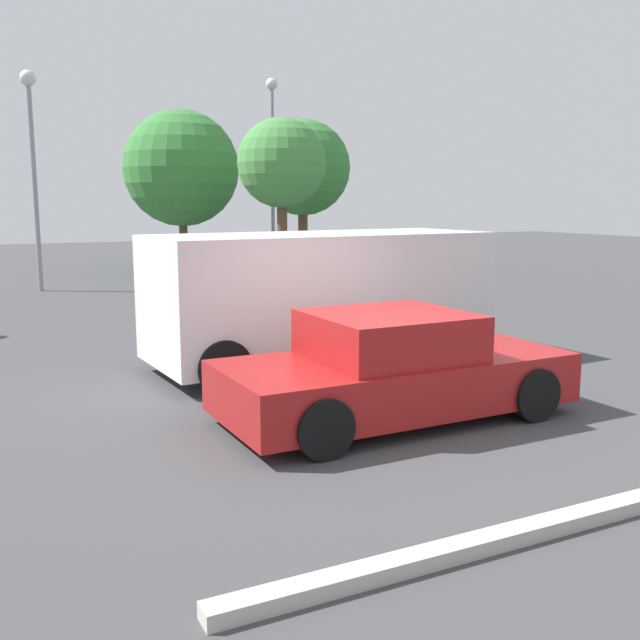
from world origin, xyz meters
name	(u,v)px	position (x,y,z in m)	size (l,w,h in m)	color
ground_plane	(384,420)	(0.00, 0.00, 0.00)	(80.00, 80.00, 0.00)	#424244
sedan_foreground	(394,370)	(0.14, 0.03, 0.59)	(4.24, 1.93, 1.29)	maroon
van_white	(322,294)	(0.71, 3.03, 1.13)	(5.49, 2.46, 2.08)	white
pedestrian	(291,292)	(1.08, 5.03, 0.91)	(0.45, 0.45, 1.54)	gray
parking_curb	(586,516)	(0.00, -3.10, 0.06)	(6.46, 0.20, 0.12)	#B7B2A8
light_post_near	(272,143)	(6.66, 18.97, 4.77)	(0.44, 0.44, 7.14)	gray
light_post_mid	(32,142)	(-2.29, 15.13, 4.20)	(0.44, 0.44, 6.15)	gray
tree_back_left	(181,169)	(3.13, 19.12, 3.73)	(4.19, 4.19, 5.83)	brown
tree_back_right	(303,168)	(9.35, 21.93, 3.99)	(4.15, 4.15, 6.08)	brown
tree_far_right	(282,164)	(4.98, 14.27, 3.73)	(2.82, 2.82, 5.17)	brown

